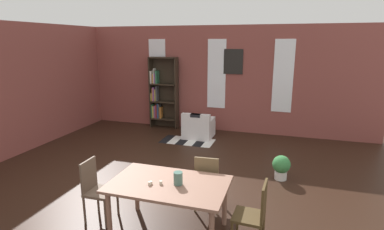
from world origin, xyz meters
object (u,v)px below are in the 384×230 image
dining_table (169,189)px  potted_plant_by_shelf (281,166)px  vase_on_table (178,178)px  dining_chair_head_left (96,188)px  dining_chair_head_right (254,213)px  dining_chair_far_right (208,181)px  armchair_white (198,128)px  bookshelf_tall (162,93)px

dining_table → potted_plant_by_shelf: dining_table is taller
vase_on_table → dining_chair_head_left: (-1.34, -0.00, -0.34)m
vase_on_table → dining_chair_head_right: dining_chair_head_right is taller
dining_chair_far_right → armchair_white: 3.89m
vase_on_table → bookshelf_tall: 5.68m
vase_on_table → dining_chair_head_right: 1.11m
dining_chair_head_left → bookshelf_tall: 5.29m
dining_chair_far_right → bookshelf_tall: bearing=120.9°
dining_chair_head_right → potted_plant_by_shelf: bearing=82.7°
vase_on_table → potted_plant_by_shelf: (1.35, 2.28, -0.58)m
vase_on_table → dining_chair_far_right: dining_chair_far_right is taller
bookshelf_tall → potted_plant_by_shelf: size_ratio=4.48×
dining_chair_head_left → dining_chair_head_right: (2.40, -0.00, 0.00)m
bookshelf_tall → potted_plant_by_shelf: 4.79m
dining_chair_head_right → bookshelf_tall: bearing=123.9°
dining_table → bookshelf_tall: 5.64m
dining_chair_head_left → potted_plant_by_shelf: dining_chair_head_left is taller
dining_table → dining_chair_head_left: 1.21m
dining_chair_head_right → dining_chair_far_right: bearing=138.1°
armchair_white → potted_plant_by_shelf: 3.17m
dining_table → potted_plant_by_shelf: 2.76m
dining_chair_head_right → vase_on_table: bearing=179.8°
dining_table → dining_chair_far_right: size_ratio=1.74×
dining_chair_head_left → armchair_white: size_ratio=1.17×
potted_plant_by_shelf → dining_chair_head_left: bearing=-139.7°
potted_plant_by_shelf → vase_on_table: bearing=-120.6°
dining_chair_far_right → bookshelf_tall: 5.17m
dining_table → armchair_white: dining_table is taller
dining_chair_far_right → vase_on_table: bearing=-107.6°
bookshelf_tall → armchair_white: (1.42, -0.72, -0.81)m
vase_on_table → dining_chair_head_right: (1.06, -0.00, -0.34)m
dining_chair_head_left → dining_chair_head_right: size_ratio=1.00×
armchair_white → potted_plant_by_shelf: (2.34, -2.14, -0.00)m
dining_table → dining_chair_head_left: bearing=-179.9°
dining_table → potted_plant_by_shelf: bearing=56.8°
dining_table → vase_on_table: 0.23m
dining_chair_head_left → armchair_white: bearing=85.4°
dining_table → armchair_white: 4.52m
dining_chair_head_right → bookshelf_tall: bookshelf_tall is taller
vase_on_table → bookshelf_tall: bearing=115.1°
dining_chair_far_right → dining_chair_head_left: (-1.57, -0.74, 0.00)m
vase_on_table → dining_chair_head_left: size_ratio=0.19×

